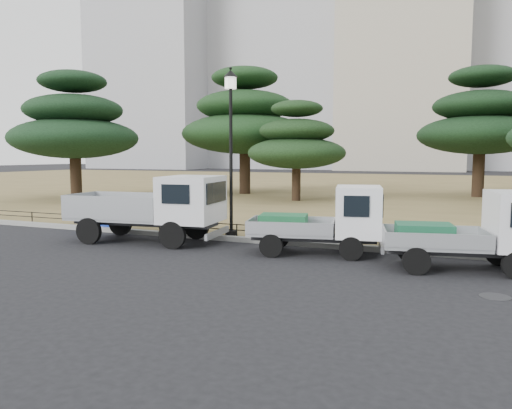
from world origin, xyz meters
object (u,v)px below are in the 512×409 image
at_px(truck_kei_front, 326,220).
at_px(street_lamp, 231,124).
at_px(truck_kei_rear, 476,231).
at_px(tarp_pile, 105,213).
at_px(truck_large, 154,205).

xyz_separation_m(truck_kei_front, street_lamp, (-3.55, 1.25, 2.83)).
bearing_deg(truck_kei_rear, truck_kei_front, 160.37).
distance_m(truck_kei_rear, street_lamp, 8.14).
bearing_deg(tarp_pile, truck_kei_front, -10.34).
height_order(street_lamp, tarp_pile, street_lamp).
bearing_deg(truck_kei_rear, truck_large, 166.26).
bearing_deg(truck_kei_front, truck_kei_rear, -19.70).
distance_m(truck_kei_front, truck_kei_rear, 3.91).
height_order(truck_large, tarp_pile, truck_large).
height_order(truck_large, truck_kei_front, truck_large).
distance_m(truck_kei_rear, tarp_pile, 13.19).
xyz_separation_m(truck_large, tarp_pile, (-3.53, 1.87, -0.60)).
height_order(truck_kei_front, street_lamp, street_lamp).
xyz_separation_m(truck_large, street_lamp, (2.04, 1.45, 2.60)).
relative_size(truck_large, truck_kei_rear, 1.29).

